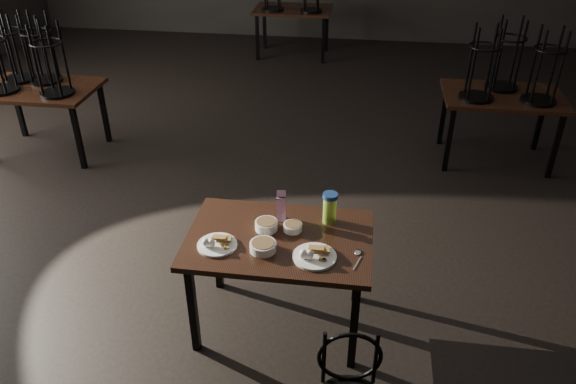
% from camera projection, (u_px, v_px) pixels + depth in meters
% --- Properties ---
extents(main_table, '(1.20, 0.80, 0.75)m').
position_uv_depth(main_table, '(279.00, 247.00, 3.67)').
color(main_table, black).
rests_on(main_table, ground).
extents(plate_left, '(0.25, 0.25, 0.08)m').
position_uv_depth(plate_left, '(217.00, 243.00, 3.53)').
color(plate_left, white).
rests_on(plate_left, main_table).
extents(plate_right, '(0.27, 0.27, 0.09)m').
position_uv_depth(plate_right, '(314.00, 255.00, 3.43)').
color(plate_right, white).
rests_on(plate_right, main_table).
extents(bowl_near, '(0.15, 0.15, 0.06)m').
position_uv_depth(bowl_near, '(266.00, 225.00, 3.69)').
color(bowl_near, white).
rests_on(bowl_near, main_table).
extents(bowl_far, '(0.12, 0.12, 0.05)m').
position_uv_depth(bowl_far, '(293.00, 227.00, 3.68)').
color(bowl_far, white).
rests_on(bowl_far, main_table).
extents(bowl_big, '(0.17, 0.17, 0.06)m').
position_uv_depth(bowl_big, '(263.00, 246.00, 3.49)').
color(bowl_big, white).
rests_on(bowl_big, main_table).
extents(juice_carton, '(0.06, 0.06, 0.23)m').
position_uv_depth(juice_carton, '(281.00, 206.00, 3.74)').
color(juice_carton, '#831762').
rests_on(juice_carton, main_table).
extents(water_bottle, '(0.12, 0.12, 0.22)m').
position_uv_depth(water_bottle, '(330.00, 208.00, 3.72)').
color(water_bottle, '#9BCB3B').
rests_on(water_bottle, main_table).
extents(spoon, '(0.06, 0.21, 0.01)m').
position_uv_depth(spoon, '(358.00, 254.00, 3.47)').
color(spoon, silver).
rests_on(spoon, main_table).
extents(bg_table_left, '(1.20, 0.80, 1.48)m').
position_uv_depth(bg_table_left, '(35.00, 82.00, 5.88)').
color(bg_table_left, black).
rests_on(bg_table_left, ground).
extents(bg_table_right, '(1.20, 0.80, 1.48)m').
position_uv_depth(bg_table_right, '(505.00, 92.00, 5.70)').
color(bg_table_right, black).
rests_on(bg_table_right, ground).
extents(bg_table_far, '(1.20, 0.80, 1.48)m').
position_uv_depth(bg_table_far, '(293.00, 9.00, 8.78)').
color(bg_table_far, black).
rests_on(bg_table_far, ground).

